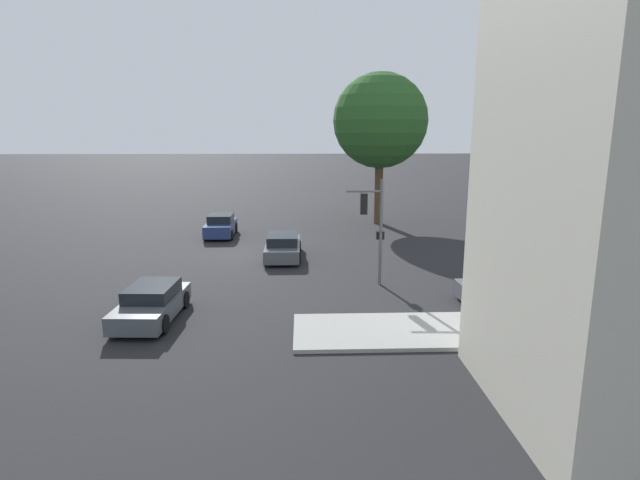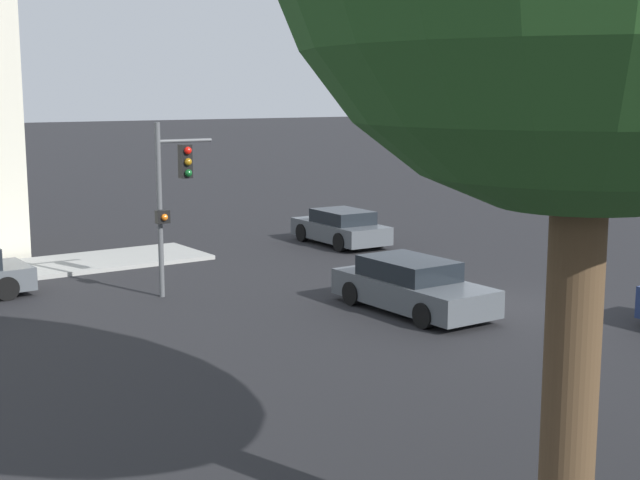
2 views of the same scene
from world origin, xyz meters
name	(u,v)px [view 2 (image 2 of 2)]	position (x,y,z in m)	size (l,w,h in m)	color
ground_plane	(492,306)	(0.00, 0.00, 0.00)	(300.00, 300.00, 0.00)	black
traffic_signal	(173,186)	(5.81, 6.13, 2.98)	(0.53, 1.72, 4.67)	#515456
crossing_car_0	(412,286)	(0.82, 2.02, 0.63)	(4.55, 1.94, 1.32)	#4C5156
crossing_car_1	(341,228)	(9.89, -2.38, 0.61)	(4.18, 2.02, 1.27)	#4C5156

